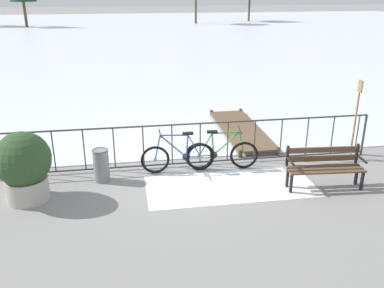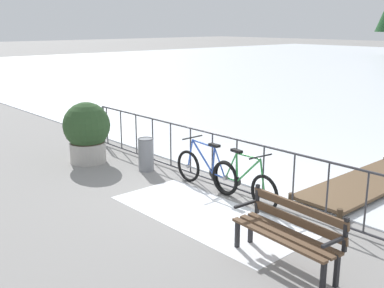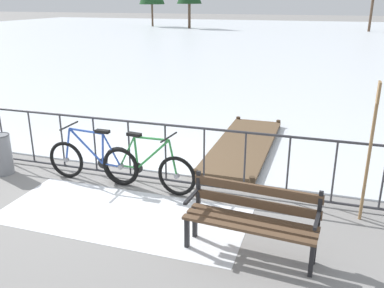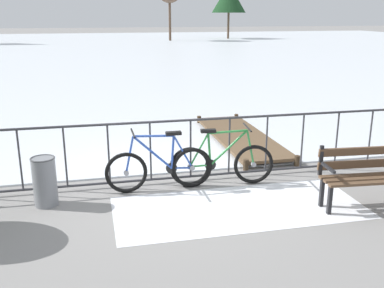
{
  "view_description": "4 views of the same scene",
  "coord_description": "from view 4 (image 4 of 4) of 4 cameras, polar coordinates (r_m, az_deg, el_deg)",
  "views": [
    {
      "loc": [
        -1.33,
        -8.94,
        4.04
      ],
      "look_at": [
        0.04,
        -0.63,
        0.8
      ],
      "focal_mm": 38.81,
      "sensor_mm": 36.0,
      "label": 1
    },
    {
      "loc": [
        6.18,
        -6.32,
        3.17
      ],
      "look_at": [
        -0.17,
        -0.69,
        0.98
      ],
      "focal_mm": 43.83,
      "sensor_mm": 36.0,
      "label": 2
    },
    {
      "loc": [
        3.41,
        -5.96,
        2.98
      ],
      "look_at": [
        1.45,
        0.02,
        0.76
      ],
      "focal_mm": 38.76,
      "sensor_mm": 36.0,
      "label": 3
    },
    {
      "loc": [
        -1.2,
        -6.82,
        2.72
      ],
      "look_at": [
        0.37,
        0.05,
        0.63
      ],
      "focal_mm": 41.62,
      "sensor_mm": 36.0,
      "label": 4
    }
  ],
  "objects": [
    {
      "name": "bicycle_near_railing",
      "position": [
        7.02,
        -4.13,
        -3.07
      ],
      "size": [
        1.71,
        0.52,
        0.97
      ],
      "color": "black",
      "rests_on": "ground"
    },
    {
      "name": "trash_bin",
      "position": [
        6.8,
        -18.36,
        -4.54
      ],
      "size": [
        0.35,
        0.35,
        0.73
      ],
      "color": "gray",
      "rests_on": "ground"
    },
    {
      "name": "ground_plane",
      "position": [
        7.44,
        -2.68,
        -4.94
      ],
      "size": [
        160.0,
        160.0,
        0.0
      ],
      "primitive_type": "plane",
      "color": "gray"
    },
    {
      "name": "wooden_dock",
      "position": [
        9.77,
        6.2,
        0.99
      ],
      "size": [
        1.1,
        3.64,
        0.2
      ],
      "color": "brown",
      "rests_on": "ground"
    },
    {
      "name": "railing_fence",
      "position": [
        7.25,
        -2.74,
        -0.82
      ],
      "size": [
        9.06,
        0.06,
        1.07
      ],
      "color": "#38383D",
      "rests_on": "ground"
    },
    {
      "name": "park_bench",
      "position": [
        6.96,
        22.31,
        -3.27
      ],
      "size": [
        1.63,
        0.6,
        0.89
      ],
      "color": "brown",
      "rests_on": "ground"
    },
    {
      "name": "bicycle_second",
      "position": [
        7.23,
        3.84,
        -2.49
      ],
      "size": [
        1.71,
        0.52,
        0.97
      ],
      "color": "black",
      "rests_on": "ground"
    },
    {
      "name": "frozen_pond",
      "position": [
        35.34,
        -11.1,
        11.83
      ],
      "size": [
        80.0,
        56.0,
        0.03
      ],
      "primitive_type": "cube",
      "color": "silver",
      "rests_on": "ground"
    },
    {
      "name": "snow_patch",
      "position": [
        6.55,
        6.03,
        -8.08
      ],
      "size": [
        3.61,
        1.56,
        0.01
      ],
      "primitive_type": "cube",
      "color": "white",
      "rests_on": "ground"
    }
  ]
}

